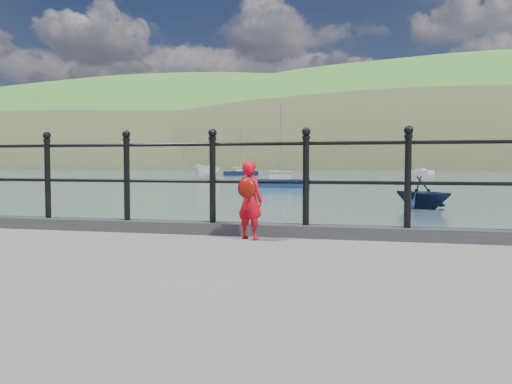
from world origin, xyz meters
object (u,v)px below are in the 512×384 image
(child, at_px, (249,200))
(launch_white, at_px, (208,172))
(sailboat_left, at_px, (241,173))
(railing, at_px, (258,170))
(sailboat_deep, at_px, (421,172))
(sailboat_port, at_px, (280,184))
(launch_navy, at_px, (423,192))

(child, relative_size, launch_white, 0.19)
(launch_white, relative_size, sailboat_left, 0.62)
(launch_white, bearing_deg, railing, -57.42)
(launch_white, bearing_deg, sailboat_deep, 70.42)
(railing, xyz_separation_m, launch_white, (-19.79, 55.13, -0.90))
(sailboat_port, bearing_deg, launch_white, 124.93)
(launch_navy, height_order, sailboat_deep, sailboat_deep)
(launch_navy, xyz_separation_m, sailboat_port, (-9.71, 17.86, -0.36))
(launch_navy, distance_m, sailboat_deep, 80.06)
(launch_white, bearing_deg, sailboat_left, 107.99)
(sailboat_deep, bearing_deg, sailboat_left, -94.12)
(launch_white, distance_m, sailboat_deep, 49.81)
(launch_white, relative_size, launch_navy, 1.81)
(launch_white, height_order, sailboat_deep, sailboat_deep)
(sailboat_port, bearing_deg, sailboat_deep, 79.55)
(sailboat_port, bearing_deg, railing, -77.03)
(launch_navy, xyz_separation_m, sailboat_deep, (4.00, 79.96, -0.35))
(child, relative_size, sailboat_left, 0.12)
(launch_white, bearing_deg, child, -57.56)
(sailboat_deep, distance_m, sailboat_port, 63.60)
(child, xyz_separation_m, sailboat_port, (-6.78, 35.44, -1.14))
(sailboat_left, bearing_deg, sailboat_port, -100.11)
(railing, relative_size, sailboat_left, 2.33)
(child, relative_size, sailboat_deep, 0.12)
(sailboat_port, bearing_deg, launch_navy, -59.47)
(launch_white, relative_size, sailboat_deep, 0.59)
(sailboat_deep, height_order, sailboat_left, sailboat_deep)
(railing, bearing_deg, sailboat_deep, 85.93)
(child, distance_m, sailboat_port, 36.10)
(railing, relative_size, sailboat_port, 2.69)
(launch_navy, xyz_separation_m, sailboat_left, (-24.68, 59.90, -0.36))
(launch_white, bearing_deg, launch_navy, -46.26)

